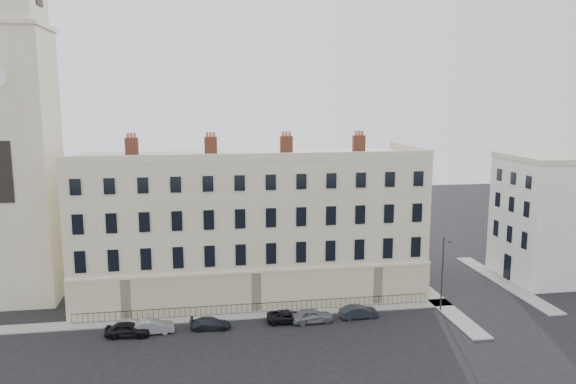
# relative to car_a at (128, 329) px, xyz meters

# --- Properties ---
(ground) EXTENTS (160.00, 160.00, 0.00)m
(ground) POSITION_rel_car_a_xyz_m (17.96, -1.85, -0.67)
(ground) COLOR black
(ground) RESTS_ON ground
(terrace) EXTENTS (36.22, 12.22, 17.00)m
(terrace) POSITION_rel_car_a_xyz_m (11.99, 10.12, 6.82)
(terrace) COLOR beige
(terrace) RESTS_ON ground
(church_tower) EXTENTS (8.00, 8.13, 44.00)m
(church_tower) POSITION_rel_car_a_xyz_m (-12.04, 12.15, 17.99)
(church_tower) COLOR beige
(church_tower) RESTS_ON ground
(adjacent_building) EXTENTS (10.00, 10.00, 14.00)m
(adjacent_building) POSITION_rel_car_a_xyz_m (46.96, 9.15, 6.33)
(adjacent_building) COLOR silver
(adjacent_building) RESTS_ON ground
(pavement_terrace) EXTENTS (48.00, 2.00, 0.12)m
(pavement_terrace) POSITION_rel_car_a_xyz_m (7.96, 3.15, -0.61)
(pavement_terrace) COLOR gray
(pavement_terrace) RESTS_ON ground
(pavement_east_return) EXTENTS (2.00, 24.00, 0.12)m
(pavement_east_return) POSITION_rel_car_a_xyz_m (30.96, 6.15, -0.61)
(pavement_east_return) COLOR gray
(pavement_east_return) RESTS_ON ground
(pavement_adjacent) EXTENTS (2.00, 20.00, 0.12)m
(pavement_adjacent) POSITION_rel_car_a_xyz_m (40.96, 8.15, -0.61)
(pavement_adjacent) COLOR gray
(pavement_adjacent) RESTS_ON ground
(railings) EXTENTS (35.00, 0.04, 0.96)m
(railings) POSITION_rel_car_a_xyz_m (11.96, 3.55, -0.12)
(railings) COLOR black
(railings) RESTS_ON ground
(car_a) EXTENTS (4.09, 1.95, 1.35)m
(car_a) POSITION_rel_car_a_xyz_m (0.00, 0.00, 0.00)
(car_a) COLOR black
(car_a) RESTS_ON ground
(car_b) EXTENTS (4.01, 1.66, 1.29)m
(car_b) POSITION_rel_car_a_xyz_m (2.08, 0.35, -0.03)
(car_b) COLOR gray
(car_b) RESTS_ON ground
(car_c) EXTENTS (3.87, 1.86, 1.09)m
(car_c) POSITION_rel_car_a_xyz_m (7.34, 0.46, -0.13)
(car_c) COLOR black
(car_c) RESTS_ON ground
(car_d) EXTENTS (4.24, 2.16, 1.14)m
(car_d) POSITION_rel_car_a_xyz_m (14.65, 0.85, -0.10)
(car_d) COLOR black
(car_d) RESTS_ON ground
(car_e) EXTENTS (4.07, 1.82, 1.36)m
(car_e) POSITION_rel_car_a_xyz_m (16.86, 0.45, 0.00)
(car_e) COLOR slate
(car_e) RESTS_ON ground
(car_f) EXTENTS (3.80, 1.51, 1.23)m
(car_f) POSITION_rel_car_a_xyz_m (21.54, 0.81, -0.06)
(car_f) COLOR black
(car_f) RESTS_ON ground
(streetlamp) EXTENTS (0.17, 1.65, 7.63)m
(streetlamp) POSITION_rel_car_a_xyz_m (30.13, 1.12, 3.56)
(streetlamp) COLOR #323237
(streetlamp) RESTS_ON ground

